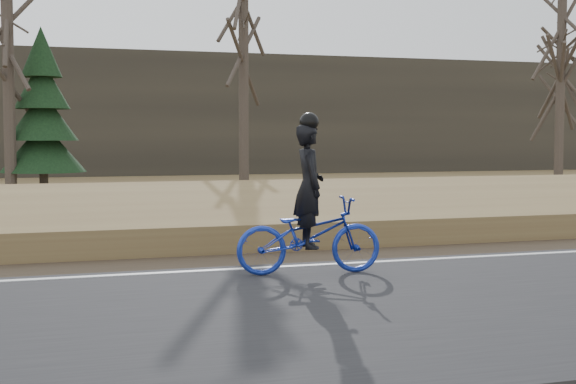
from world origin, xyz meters
name	(u,v)px	position (x,y,z in m)	size (l,w,h in m)	color
ground	(320,272)	(0.00, 0.00, 0.00)	(120.00, 120.00, 0.00)	olive
road	(397,305)	(0.00, -2.50, 0.03)	(120.00, 6.00, 0.06)	black
edge_line	(316,265)	(0.00, 0.20, 0.07)	(120.00, 0.12, 0.01)	silver
shoulder	(294,258)	(0.00, 1.20, 0.02)	(120.00, 1.60, 0.04)	#473A2B
embankment	(246,225)	(0.00, 4.20, 0.22)	(120.00, 5.00, 0.44)	olive
ballast	(205,208)	(0.00, 8.00, 0.23)	(120.00, 3.00, 0.45)	slate
railroad	(205,195)	(0.00, 8.00, 0.53)	(120.00, 2.40, 0.29)	black
treeline_backdrop	(115,114)	(0.00, 30.00, 3.00)	(120.00, 4.00, 6.00)	#383328
cyclist	(309,224)	(-0.32, -0.43, 0.74)	(2.02, 0.88, 2.16)	#162C9B
bare_tree_near_left	(9,79)	(-4.51, 14.71, 3.59)	(0.36, 0.36, 7.19)	#463C33
bare_tree_center	(244,63)	(3.42, 17.64, 4.52)	(0.36, 0.36, 9.05)	#463C33
bare_tree_right	(561,79)	(15.16, 15.37, 4.04)	(0.36, 0.36, 8.08)	#463C33
bare_tree_far_right	(560,100)	(17.66, 18.76, 3.46)	(0.36, 0.36, 6.93)	#463C33
conifer	(42,117)	(-3.56, 15.42, 2.50)	(2.60, 2.60, 5.27)	#463C33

